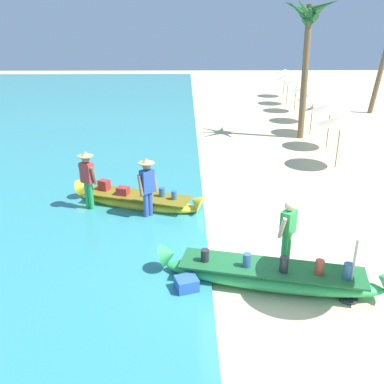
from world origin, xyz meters
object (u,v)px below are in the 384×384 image
Objects in this scene: person_tourist_customer at (287,232)px; palm_tree_leaning_seaward at (308,27)px; patio_umbrella_large at (363,210)px; boat_yellow_midground at (137,200)px; person_vendor_hatted at (147,185)px; person_vendor_assistant at (87,177)px; cooler_box at (187,286)px; boat_green_foreground at (271,276)px.

palm_tree_leaning_seaward reaches higher than person_tourist_customer.
boat_yellow_midground is at bearing 135.57° from patio_umbrella_large.
person_vendor_assistant is at bearing 162.58° from person_vendor_hatted.
palm_tree_leaning_seaward is at bearing 80.70° from patio_umbrella_large.
boat_yellow_midground is at bearing 117.03° from person_vendor_hatted.
patio_umbrella_large reaches higher than cooler_box.
person_tourist_customer is 0.92× the size of person_vendor_assistant.
boat_green_foreground is 4.34m from person_vendor_hatted.
person_tourist_customer is 0.78× the size of patio_umbrella_large.
cooler_box is at bearing 175.22° from patio_umbrella_large.
person_vendor_hatted is (0.38, -0.74, 0.76)m from boat_yellow_midground.
boat_yellow_midground is 0.65× the size of palm_tree_leaning_seaward.
person_vendor_hatted is at bearing 140.41° from person_tourist_customer.
person_vendor_assistant is 4.20× the size of cooler_box.
person_tourist_customer is (3.18, -2.63, -0.08)m from person_vendor_hatted.
person_tourist_customer is 12.36m from palm_tree_leaning_seaward.
boat_green_foreground is at bearing 161.93° from patio_umbrella_large.
person_tourist_customer is at bearing 132.35° from patio_umbrella_large.
boat_green_foreground reaches higher than cooler_box.
boat_green_foreground is at bearing -49.96° from person_vendor_hatted.
boat_green_foreground is 13.28m from palm_tree_leaning_seaward.
patio_umbrella_large is at bearing -44.43° from boat_yellow_midground.
cooler_box is (1.03, -3.48, -0.83)m from person_vendor_hatted.
patio_umbrella_large reaches higher than boat_green_foreground.
palm_tree_leaning_seaward is 14.21× the size of cooler_box.
boat_green_foreground is at bearing -123.34° from person_tourist_customer.
person_tourist_customer is 0.27× the size of palm_tree_leaning_seaward.
palm_tree_leaning_seaward reaches higher than person_vendor_hatted.
palm_tree_leaning_seaward is at bearing 74.89° from person_tourist_customer.
person_vendor_assistant is at bearing 139.46° from boat_green_foreground.
palm_tree_leaning_seaward is 14.03m from cooler_box.
person_tourist_customer is 2.42m from cooler_box.
boat_yellow_midground is at bearing 8.65° from person_vendor_assistant.
person_vendor_hatted is 1.78m from person_vendor_assistant.
palm_tree_leaning_seaward is (6.23, 8.70, 3.82)m from person_vendor_hatted.
boat_green_foreground is 2.24× the size of patio_umbrella_large.
boat_yellow_midground is 1.87× the size of patio_umbrella_large.
person_vendor_assistant is at bearing 144.04° from patio_umbrella_large.
boat_green_foreground is 5.91m from person_vendor_assistant.
person_tourist_customer is at bearing -39.59° from person_vendor_hatted.
cooler_box is at bearing -55.73° from person_vendor_assistant.
boat_green_foreground is 1.20× the size of boat_yellow_midground.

